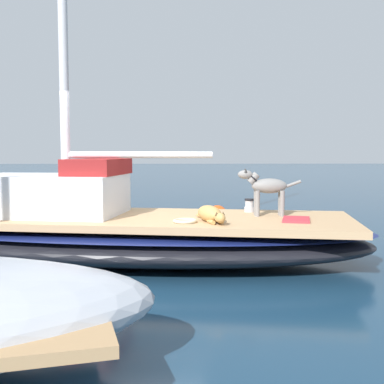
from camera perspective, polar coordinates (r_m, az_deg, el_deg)
ground_plane at (r=7.36m, az=-7.88°, el=-7.88°), size 120.00×120.00×0.00m
sailboat_main at (r=7.29m, az=-7.91°, el=-5.31°), size 3.71×7.56×0.66m
cabin_house at (r=7.60m, az=-16.07°, el=0.05°), size 1.75×2.43×0.84m
dog_tan at (r=6.52m, az=2.20°, el=-2.62°), size 0.93×0.43×0.22m
dog_grey at (r=7.19m, az=8.73°, el=0.54°), size 0.23×0.94×0.70m
deck_winch at (r=7.67m, az=6.77°, el=-1.61°), size 0.16×0.16×0.21m
coiled_rope at (r=6.48m, az=-0.83°, el=-3.42°), size 0.32×0.32×0.04m
deck_towel at (r=6.81m, az=12.19°, el=-3.19°), size 0.63×0.49×0.03m
mooring_buoy at (r=10.62m, az=3.02°, el=-2.75°), size 0.44×0.44×0.44m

